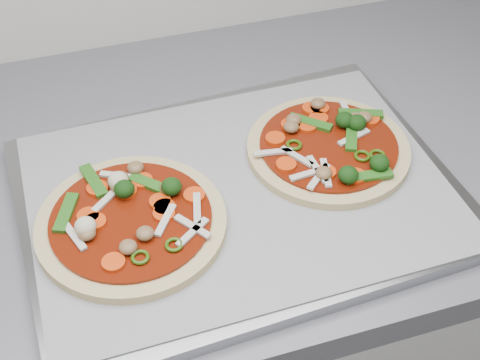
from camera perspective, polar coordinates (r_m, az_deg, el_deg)
name	(u,v)px	position (r m, az deg, el deg)	size (l,w,h in m)	color
countertop	(84,195)	(0.86, -13.16, -1.26)	(3.60, 0.60, 0.04)	slate
baking_tray	(239,195)	(0.80, -0.12, -1.26)	(0.51, 0.38, 0.02)	gray
parchment	(239,189)	(0.80, -0.12, -0.79)	(0.49, 0.35, 0.00)	gray
pizza_left	(131,219)	(0.76, -9.29, -3.31)	(0.24, 0.24, 0.04)	tan
pizza_right	(330,146)	(0.84, 7.67, 2.87)	(0.27, 0.27, 0.03)	tan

